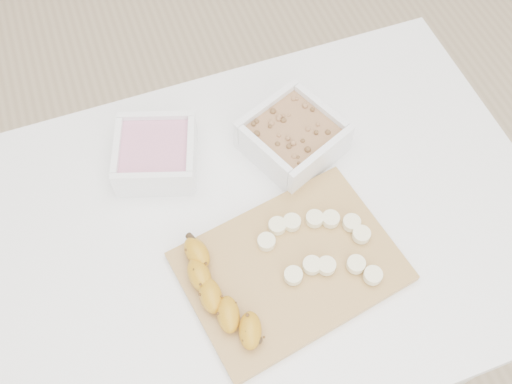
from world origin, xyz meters
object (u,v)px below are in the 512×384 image
object	(u,v)px
bowl_yogurt	(156,154)
cutting_board	(290,267)
bowl_granola	(293,137)
table	(261,246)
banana	(221,295)

from	to	relation	value
bowl_yogurt	cutting_board	xyz separation A→B (m)	(0.15, -0.27, -0.03)
cutting_board	bowl_granola	bearing A→B (deg)	67.54
table	cutting_board	distance (m)	0.14
bowl_yogurt	cutting_board	world-z (taller)	bowl_yogurt
table	cutting_board	world-z (taller)	cutting_board
banana	cutting_board	bearing A→B (deg)	4.49
bowl_granola	table	bearing A→B (deg)	-129.91
cutting_board	banana	size ratio (longest dim) A/B	1.68
bowl_yogurt	bowl_granola	world-z (taller)	bowl_granola
bowl_granola	cutting_board	world-z (taller)	bowl_granola
table	bowl_granola	world-z (taller)	bowl_granola
table	cutting_board	xyz separation A→B (m)	(0.02, -0.09, 0.10)
bowl_granola	banana	size ratio (longest dim) A/B	0.98
bowl_granola	cutting_board	xyz separation A→B (m)	(-0.09, -0.22, -0.03)
bowl_granola	cutting_board	distance (m)	0.24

